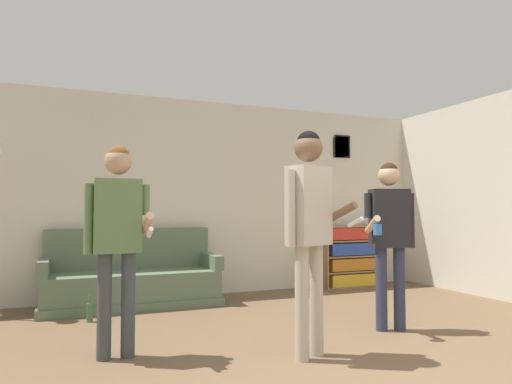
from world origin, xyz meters
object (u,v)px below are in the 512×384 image
Objects in this scene: couch at (132,281)px; bottle_on_floor at (90,312)px; person_watcher_holding_cup at (390,227)px; person_player_foreground_center at (309,215)px; bookshelf at (352,256)px; person_player_foreground_left at (117,227)px.

couch is 0.87m from bottle_on_floor.
person_watcher_holding_cup reaches higher than couch.
person_player_foreground_center reaches higher than bottle_on_floor.
person_player_foreground_center is at bearing -50.44° from bottle_on_floor.
bookshelf is 0.62× the size of person_player_foreground_left.
bottle_on_floor is at bearing -167.11° from bookshelf.
person_player_foreground_center reaches higher than bookshelf.
person_player_foreground_center is at bearing -159.09° from person_watcher_holding_cup.
person_player_foreground_center reaches higher than couch.
person_player_foreground_left reaches higher than bookshelf.
person_watcher_holding_cup is at bearing -28.51° from bottle_on_floor.
person_watcher_holding_cup is (-1.13, -2.33, 0.53)m from bookshelf.
bottle_on_floor is at bearing 129.56° from person_player_foreground_center.
couch is at bearing 79.77° from person_player_foreground_left.
person_player_foreground_left is 2.55m from person_watcher_holding_cup.
couch is at bearing 112.27° from person_player_foreground_center.
couch is at bearing -176.68° from bookshelf.
bookshelf is 3.80× the size of bottle_on_floor.
person_player_foreground_left reaches higher than bottle_on_floor.
person_player_foreground_center is at bearing -21.41° from person_player_foreground_left.
person_player_foreground_left is 1.52m from person_player_foreground_center.
couch is 3.32m from bookshelf.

